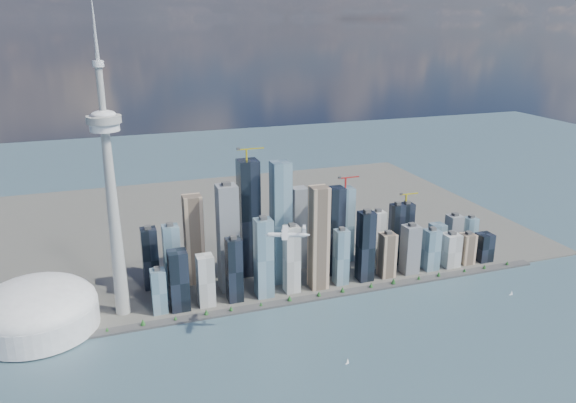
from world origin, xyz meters
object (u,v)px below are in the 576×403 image
object	(u,v)px
needle_tower	(111,190)
sailboat_east	(511,293)
sailboat_west	(347,362)
airplane	(287,234)
dome_stadium	(37,309)

from	to	relation	value
needle_tower	sailboat_east	world-z (taller)	needle_tower
needle_tower	sailboat_west	distance (m)	480.90
airplane	sailboat_west	world-z (taller)	airplane
dome_stadium	sailboat_west	distance (m)	531.11
sailboat_west	sailboat_east	distance (m)	410.50
needle_tower	dome_stadium	xyz separation A→B (m)	(-140.00, -10.00, -196.40)
airplane	sailboat_west	bearing A→B (deg)	-37.38
dome_stadium	sailboat_east	world-z (taller)	dome_stadium
needle_tower	dome_stadium	distance (m)	241.40
dome_stadium	airplane	xyz separation A→B (m)	(394.74, -164.95, 147.57)
dome_stadium	sailboat_west	xyz separation A→B (m)	(459.07, -264.63, -36.06)
dome_stadium	sailboat_east	xyz separation A→B (m)	(856.23, -160.83, -36.16)
dome_stadium	sailboat_west	size ratio (longest dim) A/B	19.02
dome_stadium	airplane	size ratio (longest dim) A/B	2.90
airplane	sailboat_east	bearing A→B (deg)	20.29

